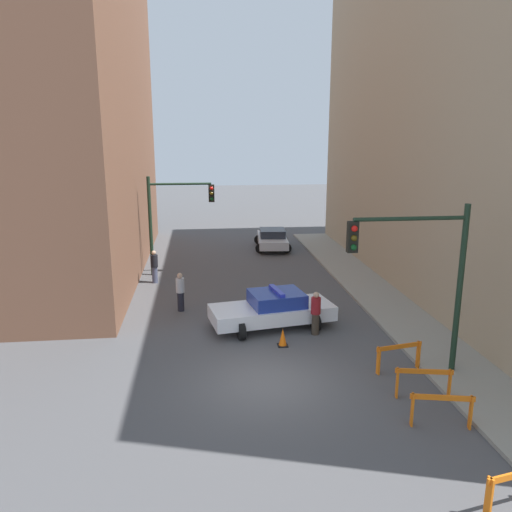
{
  "coord_description": "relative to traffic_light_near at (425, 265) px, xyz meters",
  "views": [
    {
      "loc": [
        -1.82,
        -13.58,
        7.27
      ],
      "look_at": [
        0.6,
        7.74,
        2.03
      ],
      "focal_mm": 35.0,
      "sensor_mm": 36.0,
      "label": 1
    }
  ],
  "objects": [
    {
      "name": "police_car",
      "position": [
        -3.84,
        4.42,
        -2.81
      ],
      "size": [
        4.95,
        2.88,
        1.52
      ],
      "rotation": [
        0.0,
        0.0,
        1.75
      ],
      "color": "white",
      "rests_on": "ground_plane"
    },
    {
      "name": "ground_plane",
      "position": [
        -4.73,
        0.01,
        -3.53
      ],
      "size": [
        120.0,
        120.0,
        0.0
      ],
      "primitive_type": "plane",
      "color": "#4C4C4F"
    },
    {
      "name": "barrier_mid",
      "position": [
        -0.6,
        -2.83,
        -2.91
      ],
      "size": [
        1.58,
        0.46,
        0.9
      ],
      "rotation": [
        0.0,
        0.0,
        -0.21
      ],
      "color": "orange",
      "rests_on": "ground_plane"
    },
    {
      "name": "traffic_cone",
      "position": [
        -3.77,
        2.6,
        -3.21
      ],
      "size": [
        0.36,
        0.36,
        0.66
      ],
      "color": "black",
      "rests_on": "ground_plane"
    },
    {
      "name": "pedestrian_corner",
      "position": [
        -8.89,
        10.98,
        -2.67
      ],
      "size": [
        0.39,
        0.39,
        1.66
      ],
      "rotation": [
        0.0,
        0.0,
        4.8
      ],
      "color": "#474C66",
      "rests_on": "ground_plane"
    },
    {
      "name": "parked_car_near",
      "position": [
        -1.91,
        17.97,
        -2.86
      ],
      "size": [
        2.5,
        4.43,
        1.31
      ],
      "rotation": [
        0.0,
        0.0,
        -0.08
      ],
      "color": "silver",
      "rests_on": "ground_plane"
    },
    {
      "name": "pedestrian_crossing",
      "position": [
        -7.46,
        6.66,
        -2.67
      ],
      "size": [
        0.47,
        0.47,
        1.66
      ],
      "rotation": [
        0.0,
        0.0,
        5.87
      ],
      "color": "black",
      "rests_on": "ground_plane"
    },
    {
      "name": "barrier_corner",
      "position": [
        -0.47,
        0.29,
        -2.91
      ],
      "size": [
        1.58,
        0.45,
        0.9
      ],
      "rotation": [
        0.0,
        0.0,
        0.19
      ],
      "color": "orange",
      "rests_on": "ground_plane"
    },
    {
      "name": "sidewalk_right",
      "position": [
        1.47,
        0.01,
        -3.47
      ],
      "size": [
        2.4,
        44.0,
        0.12
      ],
      "color": "gray",
      "rests_on": "ground_plane"
    },
    {
      "name": "traffic_light_near",
      "position": [
        0.0,
        0.0,
        0.0
      ],
      "size": [
        3.64,
        0.35,
        5.2
      ],
      "color": "black",
      "rests_on": "sidewalk_right"
    },
    {
      "name": "pedestrian_sidewalk",
      "position": [
        -2.39,
        3.5,
        -2.67
      ],
      "size": [
        0.49,
        0.49,
        1.66
      ],
      "rotation": [
        0.0,
        0.0,
        2.08
      ],
      "color": "#382D23",
      "rests_on": "ground_plane"
    },
    {
      "name": "barrier_back",
      "position": [
        -0.43,
        -1.41,
        -2.91
      ],
      "size": [
        1.58,
        0.44,
        0.9
      ],
      "rotation": [
        0.0,
        0.0,
        -0.19
      ],
      "color": "orange",
      "rests_on": "ground_plane"
    },
    {
      "name": "traffic_light_far",
      "position": [
        -8.03,
        12.45,
        -0.13
      ],
      "size": [
        3.44,
        0.35,
        5.2
      ],
      "color": "black",
      "rests_on": "ground_plane"
    }
  ]
}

